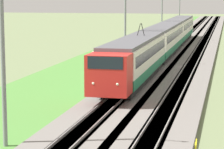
{
  "coord_description": "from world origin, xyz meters",
  "views": [
    {
      "loc": [
        -15.17,
        -7.55,
        7.48
      ],
      "look_at": [
        19.07,
        0.0,
        2.21
      ],
      "focal_mm": 85.0,
      "sensor_mm": 36.0,
      "label": 1
    }
  ],
  "objects_px": {
    "catenary_mast_near": "(4,47)",
    "catenary_mast_far": "(162,13)",
    "passenger_train": "(164,38)",
    "catenary_mast_distant": "(180,8)",
    "catenary_mast_mid": "(126,22)"
  },
  "relations": [
    {
      "from": "passenger_train",
      "to": "catenary_mast_far",
      "type": "height_order",
      "value": "catenary_mast_far"
    },
    {
      "from": "catenary_mast_mid",
      "to": "catenary_mast_far",
      "type": "bearing_deg",
      "value": -0.0
    },
    {
      "from": "catenary_mast_far",
      "to": "catenary_mast_distant",
      "type": "distance_m",
      "value": 30.72
    },
    {
      "from": "passenger_train",
      "to": "catenary_mast_distant",
      "type": "xyz_separation_m",
      "value": [
        52.57,
        2.95,
        2.44
      ]
    },
    {
      "from": "catenary_mast_far",
      "to": "catenary_mast_distant",
      "type": "xyz_separation_m",
      "value": [
        30.72,
        0.0,
        0.08
      ]
    },
    {
      "from": "passenger_train",
      "to": "catenary_mast_mid",
      "type": "relative_size",
      "value": 6.72
    },
    {
      "from": "catenary_mast_mid",
      "to": "catenary_mast_near",
      "type": "bearing_deg",
      "value": 179.99
    },
    {
      "from": "catenary_mast_near",
      "to": "catenary_mast_far",
      "type": "bearing_deg",
      "value": -0.0
    },
    {
      "from": "catenary_mast_near",
      "to": "catenary_mast_mid",
      "type": "distance_m",
      "value": 30.73
    },
    {
      "from": "catenary_mast_far",
      "to": "catenary_mast_distant",
      "type": "bearing_deg",
      "value": 0.0
    },
    {
      "from": "catenary_mast_distant",
      "to": "catenary_mast_near",
      "type": "bearing_deg",
      "value": 180.0
    },
    {
      "from": "passenger_train",
      "to": "catenary_mast_far",
      "type": "relative_size",
      "value": 6.72
    },
    {
      "from": "catenary_mast_near",
      "to": "catenary_mast_distant",
      "type": "relative_size",
      "value": 1.05
    },
    {
      "from": "passenger_train",
      "to": "catenary_mast_far",
      "type": "xyz_separation_m",
      "value": [
        21.85,
        2.95,
        2.36
      ]
    },
    {
      "from": "catenary_mast_near",
      "to": "catenary_mast_far",
      "type": "distance_m",
      "value": 61.45
    }
  ]
}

